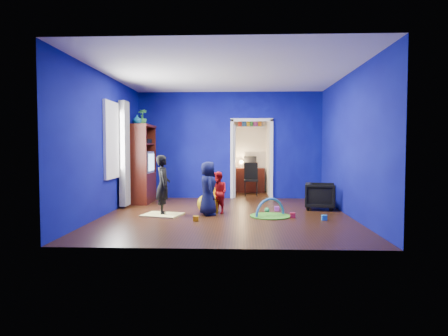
{
  "coord_description": "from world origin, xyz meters",
  "views": [
    {
      "loc": [
        0.3,
        -8.16,
        1.4
      ],
      "look_at": [
        -0.06,
        0.4,
        0.95
      ],
      "focal_mm": 32.0,
      "sensor_mm": 36.0,
      "label": 1
    }
  ],
  "objects_px": {
    "toddler_red": "(218,193)",
    "tv_armoire": "(141,164)",
    "hopper_ball": "(207,204)",
    "folding_chair": "(251,180)",
    "child_navy": "(208,188)",
    "armchair": "(320,196)",
    "play_mat": "(270,216)",
    "child_black": "(163,185)",
    "vase": "(137,119)",
    "kid_chair": "(212,200)",
    "study_desk": "(250,180)",
    "crt_tv": "(142,162)"
  },
  "relations": [
    {
      "from": "armchair",
      "to": "toddler_red",
      "type": "distance_m",
      "value": 2.35
    },
    {
      "from": "hopper_ball",
      "to": "kid_chair",
      "type": "bearing_deg",
      "value": 58.63
    },
    {
      "from": "armchair",
      "to": "play_mat",
      "type": "xyz_separation_m",
      "value": [
        -1.19,
        -0.99,
        -0.29
      ]
    },
    {
      "from": "toddler_red",
      "to": "vase",
      "type": "distance_m",
      "value": 2.93
    },
    {
      "from": "crt_tv",
      "to": "vase",
      "type": "bearing_deg",
      "value": -97.59
    },
    {
      "from": "toddler_red",
      "to": "kid_chair",
      "type": "bearing_deg",
      "value": 173.58
    },
    {
      "from": "hopper_ball",
      "to": "folding_chair",
      "type": "distance_m",
      "value": 3.26
    },
    {
      "from": "tv_armoire",
      "to": "play_mat",
      "type": "height_order",
      "value": "tv_armoire"
    },
    {
      "from": "child_black",
      "to": "play_mat",
      "type": "relative_size",
      "value": 1.52
    },
    {
      "from": "toddler_red",
      "to": "kid_chair",
      "type": "xyz_separation_m",
      "value": [
        -0.15,
        0.2,
        -0.19
      ]
    },
    {
      "from": "toddler_red",
      "to": "hopper_ball",
      "type": "xyz_separation_m",
      "value": [
        -0.25,
        0.03,
        -0.24
      ]
    },
    {
      "from": "play_mat",
      "to": "child_black",
      "type": "bearing_deg",
      "value": 176.49
    },
    {
      "from": "vase",
      "to": "toddler_red",
      "type": "bearing_deg",
      "value": -32.35
    },
    {
      "from": "child_navy",
      "to": "toddler_red",
      "type": "bearing_deg",
      "value": -60.13
    },
    {
      "from": "armchair",
      "to": "tv_armoire",
      "type": "height_order",
      "value": "tv_armoire"
    },
    {
      "from": "toddler_red",
      "to": "vase",
      "type": "bearing_deg",
      "value": -165.64
    },
    {
      "from": "tv_armoire",
      "to": "folding_chair",
      "type": "bearing_deg",
      "value": 28.31
    },
    {
      "from": "study_desk",
      "to": "vase",
      "type": "bearing_deg",
      "value": -135.42
    },
    {
      "from": "armchair",
      "to": "tv_armoire",
      "type": "bearing_deg",
      "value": 88.2
    },
    {
      "from": "child_navy",
      "to": "toddler_red",
      "type": "xyz_separation_m",
      "value": [
        0.2,
        0.22,
        -0.11
      ]
    },
    {
      "from": "kid_chair",
      "to": "folding_chair",
      "type": "relative_size",
      "value": 0.54
    },
    {
      "from": "play_mat",
      "to": "folding_chair",
      "type": "xyz_separation_m",
      "value": [
        -0.3,
        3.46,
        0.45
      ]
    },
    {
      "from": "armchair",
      "to": "crt_tv",
      "type": "height_order",
      "value": "crt_tv"
    },
    {
      "from": "hopper_ball",
      "to": "tv_armoire",
      "type": "bearing_deg",
      "value": 138.96
    },
    {
      "from": "child_navy",
      "to": "play_mat",
      "type": "bearing_deg",
      "value": -112.57
    },
    {
      "from": "hopper_ball",
      "to": "folding_chair",
      "type": "height_order",
      "value": "folding_chair"
    },
    {
      "from": "kid_chair",
      "to": "child_navy",
      "type": "bearing_deg",
      "value": -101.45
    },
    {
      "from": "toddler_red",
      "to": "tv_armoire",
      "type": "relative_size",
      "value": 0.45
    },
    {
      "from": "child_black",
      "to": "study_desk",
      "type": "distance_m",
      "value": 4.69
    },
    {
      "from": "toddler_red",
      "to": "study_desk",
      "type": "height_order",
      "value": "toddler_red"
    },
    {
      "from": "child_navy",
      "to": "hopper_ball",
      "type": "relative_size",
      "value": 2.75
    },
    {
      "from": "child_black",
      "to": "hopper_ball",
      "type": "bearing_deg",
      "value": -90.44
    },
    {
      "from": "armchair",
      "to": "study_desk",
      "type": "relative_size",
      "value": 0.75
    },
    {
      "from": "tv_armoire",
      "to": "study_desk",
      "type": "distance_m",
      "value": 3.8
    },
    {
      "from": "toddler_red",
      "to": "child_navy",
      "type": "bearing_deg",
      "value": -86.21
    },
    {
      "from": "tv_armoire",
      "to": "hopper_ball",
      "type": "distance_m",
      "value": 2.51
    },
    {
      "from": "vase",
      "to": "tv_armoire",
      "type": "height_order",
      "value": "vase"
    },
    {
      "from": "child_black",
      "to": "play_mat",
      "type": "height_order",
      "value": "child_black"
    },
    {
      "from": "play_mat",
      "to": "study_desk",
      "type": "distance_m",
      "value": 4.44
    },
    {
      "from": "vase",
      "to": "folding_chair",
      "type": "bearing_deg",
      "value": 32.83
    },
    {
      "from": "child_navy",
      "to": "crt_tv",
      "type": "distance_m",
      "value": 2.61
    },
    {
      "from": "crt_tv",
      "to": "hopper_ball",
      "type": "distance_m",
      "value": 2.5
    },
    {
      "from": "vase",
      "to": "study_desk",
      "type": "bearing_deg",
      "value": 44.58
    },
    {
      "from": "child_black",
      "to": "crt_tv",
      "type": "xyz_separation_m",
      "value": [
        -0.88,
        1.8,
        0.4
      ]
    },
    {
      "from": "tv_armoire",
      "to": "study_desk",
      "type": "bearing_deg",
      "value": 41.32
    },
    {
      "from": "child_black",
      "to": "child_navy",
      "type": "xyz_separation_m",
      "value": [
        0.93,
        -0.02,
        -0.07
      ]
    },
    {
      "from": "vase",
      "to": "hopper_ball",
      "type": "height_order",
      "value": "vase"
    },
    {
      "from": "tv_armoire",
      "to": "armchair",
      "type": "bearing_deg",
      "value": -12.36
    },
    {
      "from": "child_black",
      "to": "child_navy",
      "type": "relative_size",
      "value": 1.12
    },
    {
      "from": "hopper_ball",
      "to": "study_desk",
      "type": "distance_m",
      "value": 4.18
    }
  ]
}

